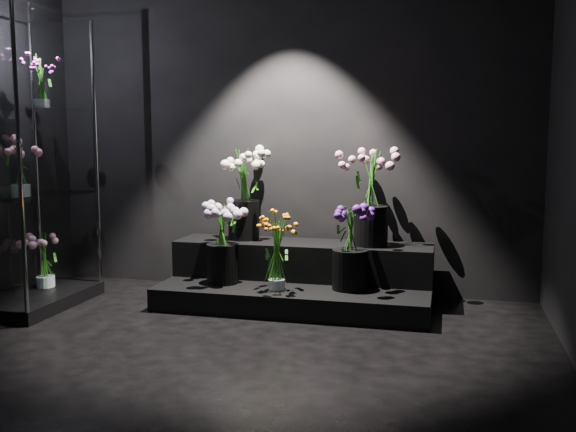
% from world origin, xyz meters
% --- Properties ---
extents(floor, '(4.00, 4.00, 0.00)m').
position_xyz_m(floor, '(0.00, 0.00, 0.00)').
color(floor, black).
rests_on(floor, ground).
extents(wall_back, '(4.00, 0.00, 4.00)m').
position_xyz_m(wall_back, '(0.00, 2.00, 1.40)').
color(wall_back, black).
rests_on(wall_back, floor).
extents(display_riser, '(2.00, 0.89, 0.44)m').
position_xyz_m(display_riser, '(0.21, 1.60, 0.18)').
color(display_riser, black).
rests_on(display_riser, floor).
extents(display_case, '(0.59, 0.98, 2.15)m').
position_xyz_m(display_case, '(-1.69, 1.01, 1.08)').
color(display_case, black).
rests_on(display_case, floor).
extents(bouquet_orange_bells, '(0.29, 0.29, 0.56)m').
position_xyz_m(bouquet_orange_bells, '(0.12, 1.27, 0.45)').
color(bouquet_orange_bells, white).
rests_on(bouquet_orange_bells, display_riser).
extents(bouquet_lilac, '(0.45, 0.45, 0.62)m').
position_xyz_m(bouquet_lilac, '(-0.33, 1.38, 0.52)').
color(bouquet_lilac, black).
rests_on(bouquet_lilac, display_riser).
extents(bouquet_purple, '(0.40, 0.40, 0.61)m').
position_xyz_m(bouquet_purple, '(0.63, 1.42, 0.50)').
color(bouquet_purple, black).
rests_on(bouquet_purple, display_riser).
extents(bouquet_cream_roses, '(0.50, 0.50, 0.74)m').
position_xyz_m(bouquet_cream_roses, '(-0.28, 1.76, 0.88)').
color(bouquet_cream_roses, black).
rests_on(bouquet_cream_roses, display_riser).
extents(bouquet_pink_roses, '(0.44, 0.44, 0.72)m').
position_xyz_m(bouquet_pink_roses, '(0.74, 1.70, 0.85)').
color(bouquet_pink_roses, black).
rests_on(bouquet_pink_roses, display_riser).
extents(bouquet_case_pink, '(0.30, 0.30, 0.42)m').
position_xyz_m(bouquet_case_pink, '(-1.65, 0.86, 1.06)').
color(bouquet_case_pink, white).
rests_on(bouquet_case_pink, display_case).
extents(bouquet_case_magenta, '(0.28, 0.28, 0.39)m').
position_xyz_m(bouquet_case_magenta, '(-1.65, 1.14, 1.67)').
color(bouquet_case_magenta, white).
rests_on(bouquet_case_magenta, display_case).
extents(bouquet_case_base_pink, '(0.37, 0.37, 0.44)m').
position_xyz_m(bouquet_case_base_pink, '(-1.72, 1.19, 0.33)').
color(bouquet_case_base_pink, white).
rests_on(bouquet_case_base_pink, display_case).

